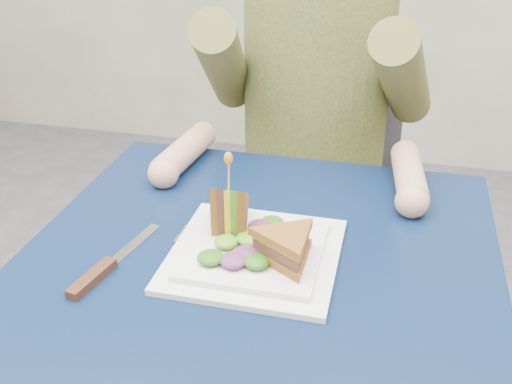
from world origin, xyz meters
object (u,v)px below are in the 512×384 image
(sandwich_flat, at_px, (287,247))
(chair, at_px, (316,175))
(plate, at_px, (255,253))
(table, at_px, (258,296))
(sandwich_upright, at_px, (230,210))
(knife, at_px, (100,271))
(fork, at_px, (171,257))
(diner, at_px, (317,48))

(sandwich_flat, bearing_deg, chair, 94.14)
(plate, bearing_deg, table, 51.67)
(sandwich_upright, bearing_deg, knife, -138.48)
(plate, xyz_separation_m, sandwich_flat, (0.05, -0.03, 0.04))
(chair, distance_m, plate, 0.71)
(sandwich_upright, xyz_separation_m, fork, (-0.07, -0.08, -0.05))
(sandwich_upright, xyz_separation_m, knife, (-0.16, -0.14, -0.05))
(sandwich_flat, height_order, knife, sandwich_flat)
(plate, xyz_separation_m, fork, (-0.13, -0.03, -0.01))
(table, relative_size, plate, 2.88)
(table, height_order, sandwich_flat, sandwich_flat)
(sandwich_upright, bearing_deg, fork, -133.36)
(table, height_order, sandwich_upright, sandwich_upright)
(plate, relative_size, fork, 1.45)
(plate, xyz_separation_m, knife, (-0.21, -0.10, -0.00))
(diner, relative_size, fork, 4.16)
(chair, xyz_separation_m, knife, (-0.22, -0.78, 0.20))
(sandwich_upright, distance_m, knife, 0.22)
(fork, xyz_separation_m, knife, (-0.09, -0.07, 0.00))
(table, relative_size, sandwich_upright, 6.14)
(chair, xyz_separation_m, sandwich_flat, (0.05, -0.71, 0.23))
(sandwich_flat, bearing_deg, fork, -177.29)
(diner, height_order, plate, diner)
(chair, relative_size, diner, 1.25)
(sandwich_upright, relative_size, fork, 0.68)
(sandwich_upright, height_order, fork, sandwich_upright)
(sandwich_flat, bearing_deg, table, 149.82)
(sandwich_flat, relative_size, sandwich_upright, 1.34)
(table, height_order, plate, plate)
(table, distance_m, fork, 0.16)
(diner, bearing_deg, chair, 90.00)
(table, xyz_separation_m, plate, (-0.00, -0.00, 0.09))
(fork, height_order, knife, knife)
(diner, height_order, sandwich_upright, diner)
(knife, bearing_deg, table, 25.32)
(chair, relative_size, fork, 5.19)
(diner, distance_m, sandwich_upright, 0.54)
(table, bearing_deg, chair, 90.00)
(chair, distance_m, sandwich_flat, 0.75)
(table, distance_m, chair, 0.69)
(chair, height_order, fork, chair)
(diner, distance_m, knife, 0.73)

